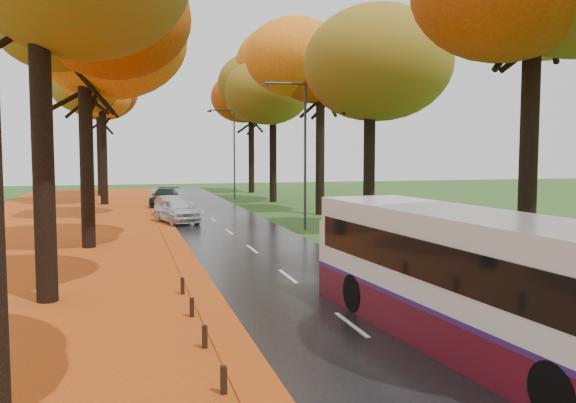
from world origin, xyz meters
name	(u,v)px	position (x,y,z in m)	size (l,w,h in m)	color
road	(248,246)	(0.00, 25.00, 0.02)	(6.50, 90.00, 0.04)	black
centre_line	(248,246)	(0.00, 25.00, 0.04)	(0.12, 90.00, 0.01)	silver
leaf_verge	(34,255)	(-9.00, 25.00, 0.01)	(12.00, 90.00, 0.02)	#87310C
leaf_drift	(179,248)	(-3.05, 25.00, 0.04)	(0.90, 90.00, 0.01)	#CB5214
trees_left	(77,32)	(-7.18, 27.06, 9.53)	(9.20, 74.00, 13.88)	black
trees_right	(381,43)	(7.19, 26.91, 9.69)	(9.30, 74.20, 13.96)	black
streetlamp_mid	(301,143)	(3.95, 30.00, 4.71)	(2.45, 0.18, 8.00)	#333538
streetlamp_far	(231,147)	(3.95, 52.00, 4.71)	(2.45, 0.18, 8.00)	#333538
bus	(471,276)	(1.95, 9.87, 1.57)	(3.45, 11.24, 2.91)	#500C18
car_white	(177,210)	(-2.35, 34.80, 0.78)	(1.74, 4.32, 1.47)	silver
car_silver	(172,206)	(-2.35, 38.56, 0.71)	(1.41, 4.06, 1.34)	#95979C
car_dark	(165,197)	(-2.26, 46.55, 0.73)	(1.95, 4.79, 1.39)	black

